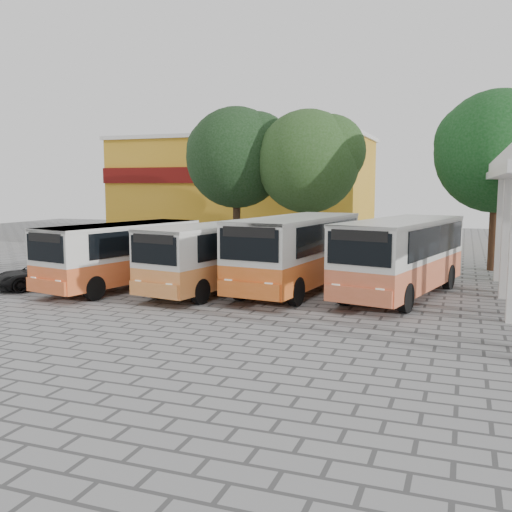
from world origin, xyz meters
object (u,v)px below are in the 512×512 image
at_px(bus_far_right, 402,252).
at_px(parked_car, 41,275).
at_px(bus_far_left, 122,251).
at_px(bus_centre_left, 215,253).
at_px(bus_centre_right, 297,248).

height_order(bus_far_right, parked_car, bus_far_right).
distance_m(bus_far_left, parked_car, 3.72).
relative_size(bus_centre_left, bus_centre_right, 0.91).
bearing_deg(bus_centre_left, bus_far_right, 21.20).
distance_m(bus_far_left, bus_centre_right, 7.51).
distance_m(bus_far_left, bus_far_right, 11.71).
xyz_separation_m(bus_far_left, bus_far_right, (11.49, 2.21, 0.17)).
bearing_deg(parked_car, bus_far_right, 43.68).
height_order(bus_far_left, bus_centre_left, bus_centre_left).
bearing_deg(parked_car, bus_centre_left, 45.17).
bearing_deg(bus_centre_right, parked_car, -157.05).
height_order(bus_far_left, parked_car, bus_far_left).
bearing_deg(bus_far_right, parked_car, -154.32).
distance_m(bus_centre_left, bus_centre_right, 3.43).
xyz_separation_m(bus_centre_right, parked_car, (-10.65, -3.06, -1.25)).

